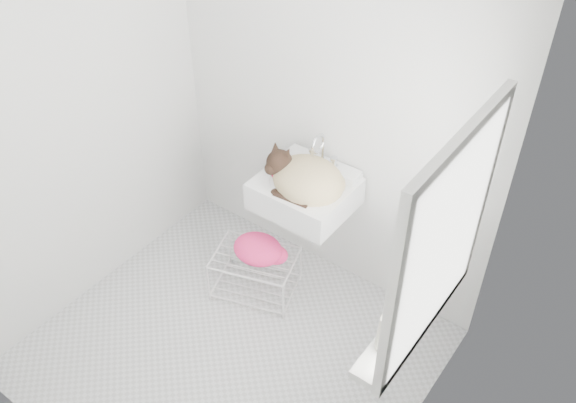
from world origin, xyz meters
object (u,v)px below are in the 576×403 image
Objects in this scene: cat at (305,178)px; sink at (305,182)px; bottle_a at (386,349)px; bottle_b at (406,322)px; wire_rack at (255,273)px; bottle_c at (425,296)px.

sink is at bearing 133.65° from cat.
bottle_a reaches higher than bottle_b.
bottle_b is (1.20, -0.34, 0.70)m from wire_rack.
bottle_a is at bearing -90.00° from bottle_c.
wire_rack is at bearing 164.03° from bottle_b.
wire_rack is 1.43m from bottle_b.
wire_rack is (-0.22, -0.24, -0.74)m from cat.
bottle_c is at bearing -10.80° from cat.
bottle_c is at bearing -6.95° from wire_rack.
sink is 1.15m from bottle_b.
cat is 1.24m from bottle_a.
wire_rack is 2.17× the size of bottle_a.
sink is 1.06m from bottle_c.
wire_rack is at bearing -129.49° from sink.
bottle_a is 1.63× the size of bottle_c.
sink is at bearing 158.00° from bottle_c.
bottle_a is at bearing -90.00° from bottle_b.
sink is 1.10× the size of cat.
bottle_b is at bearing 90.00° from bottle_a.
cat is at bearing 46.88° from wire_rack.
bottle_b is at bearing -31.09° from sink.
bottle_c is (0.97, -0.38, -0.04)m from cat.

